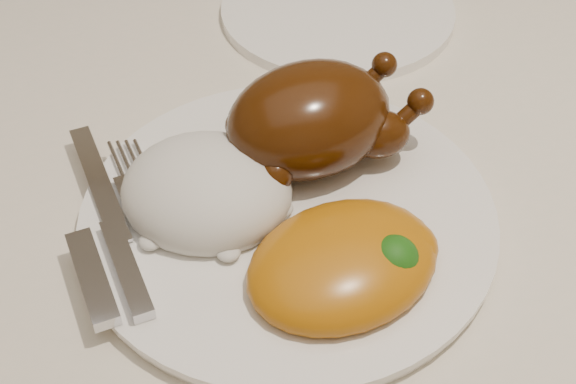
{
  "coord_description": "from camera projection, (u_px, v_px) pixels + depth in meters",
  "views": [
    {
      "loc": [
        -0.03,
        -0.52,
        1.2
      ],
      "look_at": [
        0.02,
        -0.12,
        0.8
      ],
      "focal_mm": 50.0,
      "sensor_mm": 36.0,
      "label": 1
    }
  ],
  "objects": [
    {
      "name": "rice_mound",
      "position": [
        207.0,
        192.0,
        0.58
      ],
      "size": [
        0.15,
        0.15,
        0.07
      ],
      "rotation": [
        0.0,
        0.0,
        -0.31
      ],
      "color": "white",
      "rests_on": "dinner_plate"
    },
    {
      "name": "tablecloth",
      "position": [
        249.0,
        151.0,
        0.7
      ],
      "size": [
        1.73,
        1.03,
        0.18
      ],
      "color": "beige",
      "rests_on": "dining_table"
    },
    {
      "name": "mac_and_cheese",
      "position": [
        350.0,
        260.0,
        0.54
      ],
      "size": [
        0.17,
        0.15,
        0.05
      ],
      "rotation": [
        0.0,
        0.0,
        0.43
      ],
      "color": "#C4750C",
      "rests_on": "dinner_plate"
    },
    {
      "name": "roast_chicken",
      "position": [
        314.0,
        118.0,
        0.6
      ],
      "size": [
        0.17,
        0.13,
        0.08
      ],
      "rotation": [
        0.0,
        0.0,
        0.33
      ],
      "color": "#432007",
      "rests_on": "dinner_plate"
    },
    {
      "name": "side_plate",
      "position": [
        338.0,
        11.0,
        0.79
      ],
      "size": [
        0.3,
        0.3,
        0.01
      ],
      "primitive_type": "cylinder",
      "rotation": [
        0.0,
        0.0,
        0.4
      ],
      "color": "white",
      "rests_on": "tablecloth"
    },
    {
      "name": "cutlery",
      "position": [
        110.0,
        241.0,
        0.56
      ],
      "size": [
        0.07,
        0.2,
        0.01
      ],
      "rotation": [
        0.0,
        0.0,
        0.29
      ],
      "color": "silver",
      "rests_on": "dinner_plate"
    },
    {
      "name": "dining_table",
      "position": [
        252.0,
        210.0,
        0.75
      ],
      "size": [
        1.6,
        0.9,
        0.76
      ],
      "color": "brown",
      "rests_on": "floor"
    },
    {
      "name": "dinner_plate",
      "position": [
        288.0,
        218.0,
        0.59
      ],
      "size": [
        0.38,
        0.38,
        0.01
      ],
      "primitive_type": "cylinder",
      "rotation": [
        0.0,
        0.0,
        -0.3
      ],
      "color": "white",
      "rests_on": "tablecloth"
    }
  ]
}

